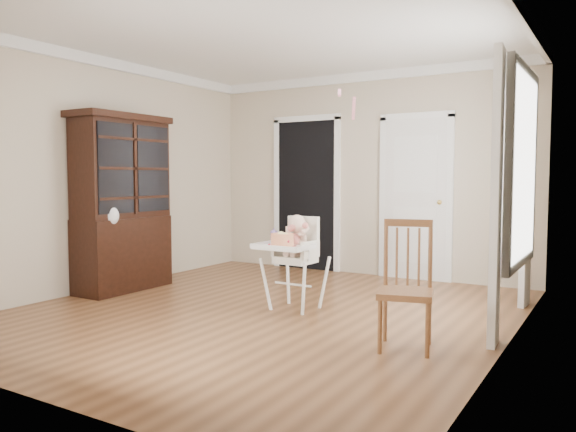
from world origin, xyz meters
The scene contains 16 objects.
floor centered at (0.00, 0.00, 0.00)m, with size 5.00×5.00×0.00m, color brown.
ceiling centered at (0.00, 0.00, 2.70)m, with size 5.00×5.00×0.00m, color white.
wall_back centered at (0.00, 2.50, 1.35)m, with size 4.50×4.50×0.00m, color #C1AF97.
wall_left centered at (-2.25, 0.00, 1.35)m, with size 5.00×5.00×0.00m, color #C1AF97.
wall_right centered at (2.25, 0.00, 1.35)m, with size 5.00×5.00×0.00m, color #C1AF97.
crown_molding centered at (0.00, 0.00, 2.64)m, with size 4.50×5.00×0.12m, color white, non-canonical shape.
doorway centered at (-0.90, 2.48, 1.11)m, with size 1.06×0.05×2.22m.
closet_door centered at (0.70, 2.48, 1.02)m, with size 0.96×0.09×2.13m.
window_right centered at (2.18, 0.80, 1.29)m, with size 0.13×1.84×2.30m.
high_chair centered at (0.22, 0.26, 0.58)m, with size 0.56×0.68×0.94m.
baby centered at (0.22, 0.28, 0.72)m, with size 0.28×0.21×0.43m.
cake centered at (0.22, 0.01, 0.72)m, with size 0.28×0.28×0.13m.
sippy_cup centered at (0.02, 0.17, 0.72)m, with size 0.07×0.07×0.16m.
china_cabinet centered at (-1.99, 0.05, 1.02)m, with size 0.54×1.20×2.03m.
dining_chair centered at (1.58, -0.40, 0.46)m, with size 0.49×0.49×0.98m.
streamer centered at (0.47, 0.72, 2.17)m, with size 0.03×0.50×0.02m, color pink, non-canonical shape.
Camera 1 is at (3.00, -4.51, 1.32)m, focal length 35.00 mm.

